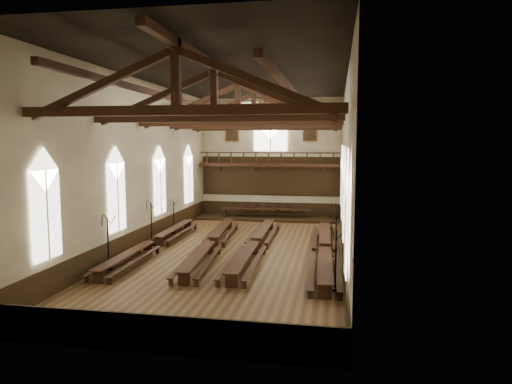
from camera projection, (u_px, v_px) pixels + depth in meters
ground at (238, 252)px, 26.40m from camera, size 26.00×26.00×0.00m
room_walls at (238, 139)px, 25.70m from camera, size 26.00×26.00×26.00m
wainscot_band at (238, 241)px, 26.34m from camera, size 12.00×26.00×1.20m
side_windows at (238, 187)px, 26.00m from camera, size 11.85×19.80×4.50m
end_window at (270, 131)px, 38.25m from camera, size 2.80×0.12×3.80m
minstrels_gallery at (270, 171)px, 38.37m from camera, size 11.80×1.24×3.70m
portraits at (270, 133)px, 38.26m from camera, size 7.75×0.09×1.45m
roof_trusses at (238, 108)px, 25.51m from camera, size 11.70×25.70×2.80m
refectory_row_a at (154, 242)px, 26.74m from camera, size 1.45×13.68×0.67m
refectory_row_b at (211, 242)px, 26.59m from camera, size 1.95×13.93×0.69m
refectory_row_c at (255, 243)px, 26.35m from camera, size 1.59×14.10×0.71m
refectory_row_d at (325, 248)px, 24.92m from camera, size 1.63×14.11×0.71m
dais at (266, 218)px, 37.57m from camera, size 11.40×2.83×0.19m
high_table at (266, 210)px, 37.50m from camera, size 7.39×1.34×0.69m
high_chairs at (268, 209)px, 38.21m from camera, size 4.97×0.47×1.04m
candelabrum_left_near at (108, 253)px, 22.57m from camera, size 0.77×0.85×2.79m
candelabrum_left_mid at (152, 232)px, 27.84m from camera, size 0.75×0.87×2.82m
candelabrum_left_far at (174, 223)px, 31.63m from camera, size 0.68×0.73×2.40m
candelabrum_right_near at (336, 271)px, 19.36m from camera, size 0.75×0.86×2.79m
candelabrum_right_mid at (336, 245)px, 25.04m from camera, size 0.70×0.65×2.31m
candelabrum_right_far at (336, 228)px, 29.80m from camera, size 0.72×0.68×2.38m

